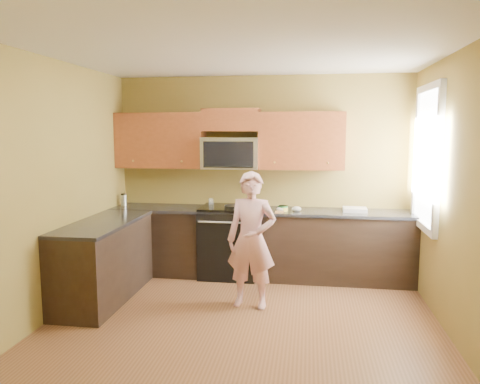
% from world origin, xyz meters
% --- Properties ---
extents(floor, '(4.00, 4.00, 0.00)m').
position_xyz_m(floor, '(0.00, 0.00, 0.00)').
color(floor, brown).
rests_on(floor, ground).
extents(ceiling, '(4.00, 4.00, 0.00)m').
position_xyz_m(ceiling, '(0.00, 0.00, 2.70)').
color(ceiling, white).
rests_on(ceiling, ground).
extents(wall_back, '(4.00, 0.00, 4.00)m').
position_xyz_m(wall_back, '(0.00, 2.00, 1.35)').
color(wall_back, olive).
rests_on(wall_back, ground).
extents(wall_front, '(4.00, 0.00, 4.00)m').
position_xyz_m(wall_front, '(0.00, -2.00, 1.35)').
color(wall_front, olive).
rests_on(wall_front, ground).
extents(wall_left, '(0.00, 4.00, 4.00)m').
position_xyz_m(wall_left, '(-2.00, 0.00, 1.35)').
color(wall_left, olive).
rests_on(wall_left, ground).
extents(wall_right, '(0.00, 4.00, 4.00)m').
position_xyz_m(wall_right, '(2.00, 0.00, 1.35)').
color(wall_right, olive).
rests_on(wall_right, ground).
extents(cabinet_back_run, '(4.00, 0.60, 0.88)m').
position_xyz_m(cabinet_back_run, '(0.00, 1.70, 0.44)').
color(cabinet_back_run, black).
rests_on(cabinet_back_run, floor).
extents(cabinet_left_run, '(0.60, 1.60, 0.88)m').
position_xyz_m(cabinet_left_run, '(-1.70, 0.60, 0.44)').
color(cabinet_left_run, black).
rests_on(cabinet_left_run, floor).
extents(countertop_back, '(4.00, 0.62, 0.04)m').
position_xyz_m(countertop_back, '(0.00, 1.69, 0.90)').
color(countertop_back, black).
rests_on(countertop_back, cabinet_back_run).
extents(countertop_left, '(0.62, 1.60, 0.04)m').
position_xyz_m(countertop_left, '(-1.69, 0.60, 0.90)').
color(countertop_left, black).
rests_on(countertop_left, cabinet_left_run).
extents(stove, '(0.76, 0.65, 0.95)m').
position_xyz_m(stove, '(-0.40, 1.68, 0.47)').
color(stove, black).
rests_on(stove, floor).
extents(microwave, '(0.76, 0.40, 0.42)m').
position_xyz_m(microwave, '(-0.40, 1.80, 1.45)').
color(microwave, silver).
rests_on(microwave, wall_back).
extents(upper_cab_left, '(1.22, 0.33, 0.75)m').
position_xyz_m(upper_cab_left, '(-1.39, 1.83, 1.45)').
color(upper_cab_left, brown).
rests_on(upper_cab_left, wall_back).
extents(upper_cab_right, '(1.12, 0.33, 0.75)m').
position_xyz_m(upper_cab_right, '(0.54, 1.83, 1.45)').
color(upper_cab_right, brown).
rests_on(upper_cab_right, wall_back).
extents(upper_cab_over_mw, '(0.76, 0.33, 0.30)m').
position_xyz_m(upper_cab_over_mw, '(-0.40, 1.83, 2.10)').
color(upper_cab_over_mw, brown).
rests_on(upper_cab_over_mw, wall_back).
extents(window, '(0.06, 1.06, 1.66)m').
position_xyz_m(window, '(1.98, 1.20, 1.65)').
color(window, white).
rests_on(window, wall_right).
extents(woman, '(0.59, 0.43, 1.51)m').
position_xyz_m(woman, '(0.03, 0.62, 0.76)').
color(woman, '#E77383').
rests_on(woman, floor).
extents(frying_pan, '(0.33, 0.50, 0.06)m').
position_xyz_m(frying_pan, '(-0.29, 1.43, 0.95)').
color(frying_pan, black).
rests_on(frying_pan, stove).
extents(butter_tub, '(0.14, 0.14, 0.09)m').
position_xyz_m(butter_tub, '(0.32, 1.60, 0.92)').
color(butter_tub, yellow).
rests_on(butter_tub, countertop_back).
extents(toast_slice, '(0.12, 0.12, 0.01)m').
position_xyz_m(toast_slice, '(0.28, 1.48, 0.93)').
color(toast_slice, '#B27F47').
rests_on(toast_slice, countertop_back).
extents(napkin_a, '(0.14, 0.15, 0.06)m').
position_xyz_m(napkin_a, '(0.29, 1.57, 0.95)').
color(napkin_a, silver).
rests_on(napkin_a, countertop_back).
extents(napkin_b, '(0.13, 0.14, 0.07)m').
position_xyz_m(napkin_b, '(0.50, 1.60, 0.95)').
color(napkin_b, silver).
rests_on(napkin_b, countertop_back).
extents(dish_towel, '(0.31, 0.25, 0.05)m').
position_xyz_m(dish_towel, '(1.24, 1.71, 0.95)').
color(dish_towel, white).
rests_on(dish_towel, countertop_back).
extents(travel_mug, '(0.10, 0.10, 0.17)m').
position_xyz_m(travel_mug, '(-1.90, 1.71, 0.92)').
color(travel_mug, silver).
rests_on(travel_mug, countertop_back).
extents(glass_c, '(0.09, 0.09, 0.12)m').
position_xyz_m(glass_c, '(-0.68, 1.80, 0.98)').
color(glass_c, silver).
rests_on(glass_c, countertop_back).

